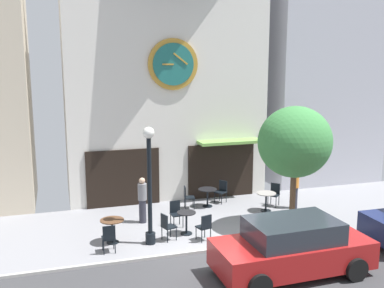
% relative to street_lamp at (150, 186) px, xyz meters
% --- Properties ---
extents(ground_plane, '(27.71, 11.85, 0.13)m').
position_rel_street_lamp_xyz_m(ground_plane, '(1.85, -1.81, -1.94)').
color(ground_plane, gray).
extents(clock_building, '(8.35, 4.37, 11.45)m').
position_rel_street_lamp_xyz_m(clock_building, '(1.84, 5.57, 4.01)').
color(clock_building, silver).
rests_on(clock_building, ground_plane).
extents(neighbor_building_right, '(5.41, 4.42, 12.90)m').
position_rel_street_lamp_xyz_m(neighbor_building_right, '(9.55, 6.31, 4.53)').
color(neighbor_building_right, '#B2B2BC').
rests_on(neighbor_building_right, ground_plane).
extents(street_lamp, '(0.36, 0.36, 3.78)m').
position_rel_street_lamp_xyz_m(street_lamp, '(0.00, 0.00, 0.00)').
color(street_lamp, black).
rests_on(street_lamp, ground_plane).
extents(street_tree, '(2.56, 2.31, 4.28)m').
position_rel_street_lamp_xyz_m(street_tree, '(5.01, -0.08, 1.13)').
color(street_tree, brown).
rests_on(street_tree, ground_plane).
extents(cafe_table_near_curb, '(0.76, 0.76, 0.77)m').
position_rel_street_lamp_xyz_m(cafe_table_near_curb, '(-1.15, 0.42, -1.35)').
color(cafe_table_near_curb, black).
rests_on(cafe_table_near_curb, ground_plane).
extents(cafe_table_center_right, '(0.64, 0.64, 0.77)m').
position_rel_street_lamp_xyz_m(cafe_table_center_right, '(1.33, 0.44, -1.41)').
color(cafe_table_center_right, black).
rests_on(cafe_table_center_right, ground_plane).
extents(cafe_table_leftmost, '(0.74, 0.74, 0.73)m').
position_rel_street_lamp_xyz_m(cafe_table_leftmost, '(2.94, 2.96, -1.39)').
color(cafe_table_leftmost, black).
rests_on(cafe_table_leftmost, ground_plane).
extents(cafe_table_near_door, '(0.75, 0.75, 0.73)m').
position_rel_street_lamp_xyz_m(cafe_table_near_door, '(4.94, 1.78, -1.39)').
color(cafe_table_near_door, black).
rests_on(cafe_table_near_door, ground_plane).
extents(cafe_chair_right_end, '(0.56, 0.56, 0.90)m').
position_rel_street_lamp_xyz_m(cafe_chair_right_end, '(3.69, 3.33, -1.39)').
color(cafe_chair_right_end, black).
rests_on(cafe_chair_right_end, ground_plane).
extents(cafe_chair_by_entrance, '(0.40, 0.40, 0.90)m').
position_rel_street_lamp_xyz_m(cafe_chair_by_entrance, '(-1.35, -0.34, -1.39)').
color(cafe_chair_by_entrance, black).
rests_on(cafe_chair_by_entrance, ground_plane).
extents(cafe_chair_facing_street, '(0.46, 0.46, 0.90)m').
position_rel_street_lamp_xyz_m(cafe_chair_facing_street, '(2.10, 2.97, -1.39)').
color(cafe_chair_facing_street, black).
rests_on(cafe_chair_facing_street, ground_plane).
extents(cafe_chair_facing_wall, '(0.49, 0.49, 0.90)m').
position_rel_street_lamp_xyz_m(cafe_chair_facing_wall, '(1.72, -0.32, -1.39)').
color(cafe_chair_facing_wall, black).
rests_on(cafe_chair_facing_wall, ground_plane).
extents(cafe_chair_corner, '(0.44, 0.44, 0.90)m').
position_rel_street_lamp_xyz_m(cafe_chair_corner, '(1.18, 1.26, -1.39)').
color(cafe_chair_corner, black).
rests_on(cafe_chair_corner, ground_plane).
extents(cafe_chair_near_tree, '(0.51, 0.51, 0.90)m').
position_rel_street_lamp_xyz_m(cafe_chair_near_tree, '(0.56, 0.09, -1.39)').
color(cafe_chair_near_tree, black).
rests_on(cafe_chair_near_tree, ground_plane).
extents(cafe_chair_mid_row, '(0.57, 0.57, 0.90)m').
position_rel_street_lamp_xyz_m(cafe_chair_mid_row, '(5.58, 2.33, -1.39)').
color(cafe_chair_mid_row, black).
rests_on(cafe_chair_mid_row, ground_plane).
extents(pedestrian_grey, '(0.34, 0.34, 1.67)m').
position_rel_street_lamp_xyz_m(pedestrian_grey, '(0.12, 1.95, -1.06)').
color(pedestrian_grey, '#2D2D38').
rests_on(pedestrian_grey, ground_plane).
extents(pedestrian_orange, '(0.34, 0.34, 1.67)m').
position_rel_street_lamp_xyz_m(pedestrian_orange, '(6.17, 1.79, -1.06)').
color(pedestrian_orange, '#2D2D38').
rests_on(pedestrian_orange, ground_plane).
extents(parked_car_red, '(4.34, 2.09, 1.55)m').
position_rel_street_lamp_xyz_m(parked_car_red, '(3.28, -3.15, -1.16)').
color(parked_car_red, maroon).
rests_on(parked_car_red, ground_plane).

